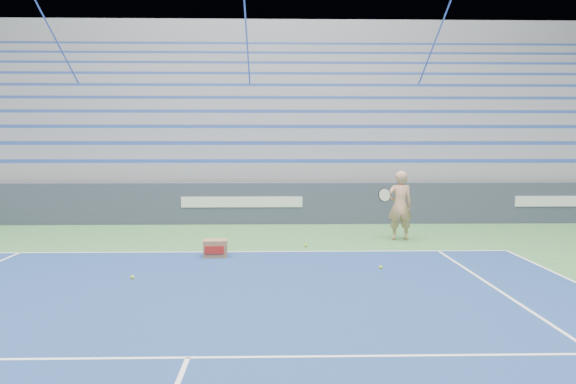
{
  "coord_description": "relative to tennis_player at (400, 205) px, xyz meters",
  "views": [
    {
      "loc": [
        0.86,
        0.97,
        2.13
      ],
      "look_at": [
        1.14,
        12.38,
        1.15
      ],
      "focal_mm": 35.0,
      "sensor_mm": 36.0,
      "label": 1
    }
  ],
  "objects": [
    {
      "name": "tennis_ball_2",
      "position": [
        -3.97,
        -1.42,
        -0.74
      ],
      "size": [
        0.07,
        0.07,
        0.07
      ],
      "primitive_type": "sphere",
      "color": "#BADE2D",
      "rests_on": "ground"
    },
    {
      "name": "sponsor_barrier",
      "position": [
        -3.63,
        2.62,
        -0.22
      ],
      "size": [
        30.0,
        0.32,
        1.1
      ],
      "color": "#353C52",
      "rests_on": "ground"
    },
    {
      "name": "tennis_ball_3",
      "position": [
        -0.97,
        -2.94,
        -0.74
      ],
      "size": [
        0.07,
        0.07,
        0.07
      ],
      "primitive_type": "sphere",
      "color": "#BADE2D",
      "rests_on": "ground"
    },
    {
      "name": "tennis_player",
      "position": [
        0.0,
        0.0,
        0.0
      ],
      "size": [
        0.89,
        0.81,
        1.53
      ],
      "color": "tan",
      "rests_on": "ground"
    },
    {
      "name": "tennis_ball_0",
      "position": [
        -5.02,
        -3.56,
        -0.74
      ],
      "size": [
        0.07,
        0.07,
        0.07
      ],
      "primitive_type": "sphere",
      "color": "#BADE2D",
      "rests_on": "ground"
    },
    {
      "name": "bleachers",
      "position": [
        -3.64,
        8.34,
        1.59
      ],
      "size": [
        31.0,
        9.15,
        7.3
      ],
      "color": "gray",
      "rests_on": "ground"
    },
    {
      "name": "ball_box",
      "position": [
        -3.89,
        -1.83,
        -0.61
      ],
      "size": [
        0.46,
        0.37,
        0.33
      ],
      "color": "#916646",
      "rests_on": "ground"
    },
    {
      "name": "tennis_ball_1",
      "position": [
        -2.13,
        -0.81,
        -0.74
      ],
      "size": [
        0.07,
        0.07,
        0.07
      ],
      "primitive_type": "sphere",
      "color": "#BADE2D",
      "rests_on": "ground"
    }
  ]
}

